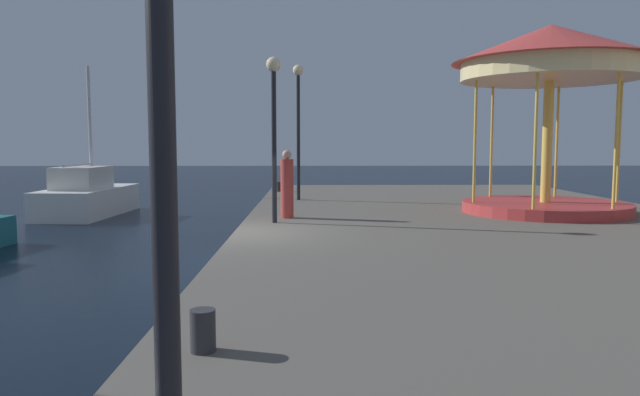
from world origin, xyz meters
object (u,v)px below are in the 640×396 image
carousel (550,73)px  person_mid_promenade (287,186)px  lamp_post_mid_promenade (274,109)px  lamp_post_far_end (298,109)px  sailboat_white (87,197)px  bollard_center (279,187)px  bollard_south (203,331)px

carousel → person_mid_promenade: carousel is taller
person_mid_promenade → lamp_post_mid_promenade: bearing=-106.0°
lamp_post_far_end → sailboat_white: bearing=164.8°
lamp_post_mid_promenade → bollard_center: bearing=92.3°
person_mid_promenade → carousel: bearing=8.1°
carousel → lamp_post_far_end: size_ratio=1.16×
sailboat_white → bollard_center: 7.41m
sailboat_white → person_mid_promenade: 10.69m
lamp_post_mid_promenade → bollard_center: (-0.38, 9.43, -2.58)m
lamp_post_mid_promenade → lamp_post_far_end: bearing=85.3°
carousel → person_mid_promenade: bearing=-171.9°
lamp_post_mid_promenade → bollard_south: 9.33m
sailboat_white → lamp_post_mid_promenade: bearing=-46.5°
carousel → bollard_south: carousel is taller
sailboat_white → lamp_post_mid_promenade: (7.66, -8.06, 2.85)m
sailboat_white → bollard_center: size_ratio=14.26×
carousel → lamp_post_mid_promenade: (-7.52, -1.98, -1.12)m
lamp_post_far_end → bollard_south: bearing=-92.4°
carousel → bollard_center: size_ratio=13.42×
sailboat_white → bollard_center: (7.28, 1.37, 0.28)m
sailboat_white → bollard_center: sailboat_white is taller
carousel → bollard_center: 11.47m
bollard_center → lamp_post_far_end: bearing=-76.5°
lamp_post_mid_promenade → bollard_south: lamp_post_mid_promenade is taller
carousel → lamp_post_mid_promenade: size_ratio=1.33×
carousel → lamp_post_mid_promenade: 7.86m
lamp_post_mid_promenade → bollard_center: size_ratio=10.07×
lamp_post_far_end → person_mid_promenade: lamp_post_far_end is taller
lamp_post_far_end → bollard_south: (-0.61, -14.82, -2.93)m
lamp_post_far_end → person_mid_promenade: size_ratio=2.59×
sailboat_white → bollard_south: sailboat_white is taller
bollard_south → bollard_center: 18.40m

